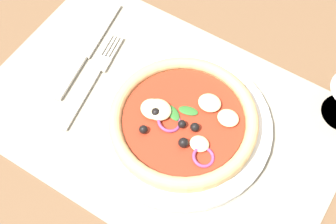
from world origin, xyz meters
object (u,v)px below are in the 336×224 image
object	(u,v)px
plate	(183,126)
pizza	(183,120)
knife	(89,47)
fork	(95,75)

from	to	relation	value
plate	pizza	bearing A→B (deg)	-149.83
plate	pizza	xyz separation A→B (cm)	(-0.02, -0.01, 1.61)
pizza	knife	xyz separation A→B (cm)	(-19.88, 4.18, -1.87)
pizza	plate	bearing A→B (deg)	30.17
pizza	fork	size ratio (longest dim) A/B	1.16
plate	fork	xyz separation A→B (cm)	(-15.90, 0.51, -0.29)
plate	knife	bearing A→B (deg)	168.16
plate	pizza	distance (cm)	1.61
pizza	knife	world-z (taller)	pizza
plate	fork	size ratio (longest dim) A/B	1.40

